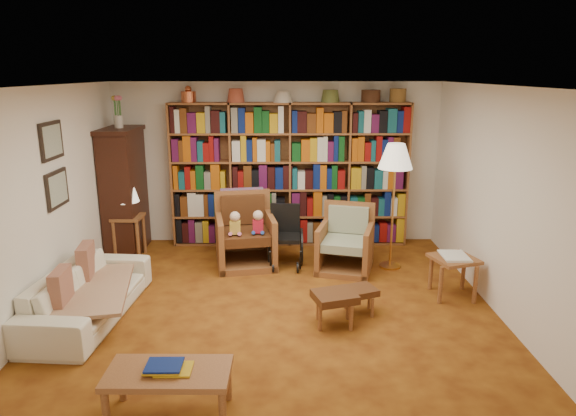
{
  "coord_description": "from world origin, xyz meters",
  "views": [
    {
      "loc": [
        0.09,
        -5.42,
        2.64
      ],
      "look_at": [
        0.15,
        0.6,
        1.04
      ],
      "focal_mm": 32.0,
      "sensor_mm": 36.0,
      "label": 1
    }
  ],
  "objects_px": {
    "side_table_lamp": "(129,227)",
    "footstool_a": "(335,299)",
    "footstool_b": "(359,293)",
    "armchair_leather": "(246,234)",
    "armchair_sage": "(344,244)",
    "wheelchair": "(285,238)",
    "floor_lamp": "(395,161)",
    "side_table_papers": "(454,263)",
    "sofa": "(89,293)",
    "coffee_table": "(169,376)"
  },
  "relations": [
    {
      "from": "coffee_table",
      "to": "side_table_papers",
      "type": "bearing_deg",
      "value": 36.83
    },
    {
      "from": "armchair_sage",
      "to": "side_table_papers",
      "type": "bearing_deg",
      "value": -38.32
    },
    {
      "from": "side_table_lamp",
      "to": "footstool_b",
      "type": "bearing_deg",
      "value": -30.92
    },
    {
      "from": "wheelchair",
      "to": "coffee_table",
      "type": "distance_m",
      "value": 3.44
    },
    {
      "from": "floor_lamp",
      "to": "footstool_b",
      "type": "height_order",
      "value": "floor_lamp"
    },
    {
      "from": "sofa",
      "to": "coffee_table",
      "type": "relative_size",
      "value": 1.98
    },
    {
      "from": "wheelchair",
      "to": "side_table_lamp",
      "type": "bearing_deg",
      "value": 172.44
    },
    {
      "from": "side_table_papers",
      "to": "coffee_table",
      "type": "distance_m",
      "value": 3.68
    },
    {
      "from": "wheelchair",
      "to": "coffee_table",
      "type": "relative_size",
      "value": 0.87
    },
    {
      "from": "side_table_papers",
      "to": "footstool_a",
      "type": "distance_m",
      "value": 1.67
    },
    {
      "from": "floor_lamp",
      "to": "coffee_table",
      "type": "xyz_separation_m",
      "value": [
        -2.39,
        -3.17,
        -1.15
      ]
    },
    {
      "from": "side_table_lamp",
      "to": "footstool_b",
      "type": "height_order",
      "value": "side_table_lamp"
    },
    {
      "from": "armchair_sage",
      "to": "floor_lamp",
      "type": "relative_size",
      "value": 0.53
    },
    {
      "from": "footstool_b",
      "to": "coffee_table",
      "type": "distance_m",
      "value": 2.48
    },
    {
      "from": "footstool_a",
      "to": "footstool_b",
      "type": "relative_size",
      "value": 1.18
    },
    {
      "from": "sofa",
      "to": "wheelchair",
      "type": "relative_size",
      "value": 2.27
    },
    {
      "from": "armchair_sage",
      "to": "coffee_table",
      "type": "relative_size",
      "value": 0.94
    },
    {
      "from": "side_table_lamp",
      "to": "coffee_table",
      "type": "relative_size",
      "value": 0.64
    },
    {
      "from": "floor_lamp",
      "to": "footstool_b",
      "type": "distance_m",
      "value": 1.99
    },
    {
      "from": "sofa",
      "to": "footstool_b",
      "type": "height_order",
      "value": "sofa"
    },
    {
      "from": "floor_lamp",
      "to": "footstool_a",
      "type": "xyz_separation_m",
      "value": [
        -0.94,
        -1.68,
        -1.19
      ]
    },
    {
      "from": "sofa",
      "to": "wheelchair",
      "type": "height_order",
      "value": "wheelchair"
    },
    {
      "from": "wheelchair",
      "to": "footstool_b",
      "type": "bearing_deg",
      "value": -62.13
    },
    {
      "from": "sofa",
      "to": "coffee_table",
      "type": "distance_m",
      "value": 2.1
    },
    {
      "from": "wheelchair",
      "to": "footstool_a",
      "type": "height_order",
      "value": "wheelchair"
    },
    {
      "from": "coffee_table",
      "to": "footstool_b",
      "type": "bearing_deg",
      "value": 45.1
    },
    {
      "from": "wheelchair",
      "to": "side_table_papers",
      "type": "xyz_separation_m",
      "value": [
        2.01,
        -1.1,
        0.03
      ]
    },
    {
      "from": "side_table_lamp",
      "to": "footstool_a",
      "type": "xyz_separation_m",
      "value": [
        2.79,
        -2.13,
        -0.16
      ]
    },
    {
      "from": "armchair_leather",
      "to": "coffee_table",
      "type": "height_order",
      "value": "armchair_leather"
    },
    {
      "from": "sofa",
      "to": "side_table_papers",
      "type": "relative_size",
      "value": 3.19
    },
    {
      "from": "floor_lamp",
      "to": "coffee_table",
      "type": "distance_m",
      "value": 4.13
    },
    {
      "from": "armchair_leather",
      "to": "floor_lamp",
      "type": "bearing_deg",
      "value": -6.28
    },
    {
      "from": "sofa",
      "to": "coffee_table",
      "type": "bearing_deg",
      "value": -138.99
    },
    {
      "from": "armchair_leather",
      "to": "wheelchair",
      "type": "bearing_deg",
      "value": -8.28
    },
    {
      "from": "armchair_leather",
      "to": "armchair_sage",
      "type": "bearing_deg",
      "value": -9.73
    },
    {
      "from": "wheelchair",
      "to": "footstool_a",
      "type": "distance_m",
      "value": 1.9
    },
    {
      "from": "armchair_sage",
      "to": "floor_lamp",
      "type": "distance_m",
      "value": 1.32
    },
    {
      "from": "armchair_sage",
      "to": "floor_lamp",
      "type": "bearing_deg",
      "value": 1.11
    },
    {
      "from": "floor_lamp",
      "to": "footstool_b",
      "type": "xyz_separation_m",
      "value": [
        -0.64,
        -1.41,
        -1.24
      ]
    },
    {
      "from": "footstool_a",
      "to": "footstool_b",
      "type": "distance_m",
      "value": 0.41
    },
    {
      "from": "armchair_sage",
      "to": "footstool_a",
      "type": "height_order",
      "value": "armchair_sage"
    },
    {
      "from": "side_table_lamp",
      "to": "footstool_b",
      "type": "xyz_separation_m",
      "value": [
        3.1,
        -1.85,
        -0.21
      ]
    },
    {
      "from": "side_table_lamp",
      "to": "footstool_a",
      "type": "distance_m",
      "value": 3.51
    },
    {
      "from": "armchair_sage",
      "to": "footstool_b",
      "type": "height_order",
      "value": "armchair_sage"
    },
    {
      "from": "sofa",
      "to": "armchair_sage",
      "type": "distance_m",
      "value": 3.32
    },
    {
      "from": "side_table_papers",
      "to": "footstool_a",
      "type": "height_order",
      "value": "side_table_papers"
    },
    {
      "from": "side_table_lamp",
      "to": "wheelchair",
      "type": "bearing_deg",
      "value": -7.56
    },
    {
      "from": "side_table_papers",
      "to": "armchair_leather",
      "type": "bearing_deg",
      "value": 155.25
    },
    {
      "from": "sofa",
      "to": "armchair_leather",
      "type": "xyz_separation_m",
      "value": [
        1.62,
        1.7,
        0.13
      ]
    },
    {
      "from": "floor_lamp",
      "to": "footstool_b",
      "type": "relative_size",
      "value": 3.89
    }
  ]
}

